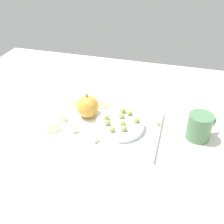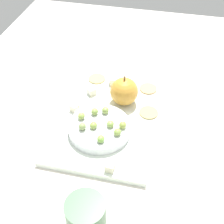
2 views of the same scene
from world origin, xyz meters
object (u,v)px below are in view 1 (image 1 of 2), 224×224
Objects in this scene: cheese_cube_2 at (156,122)px; cracker_0 at (103,105)px; cup at (199,127)px; grape_6 at (123,123)px; cracker_1 at (75,103)px; grape_5 at (124,128)px; apple_whole at (88,106)px; grape_2 at (137,120)px; grape_8 at (123,110)px; cheese_cube_0 at (94,139)px; cheese_cube_1 at (74,129)px; cracker_2 at (53,128)px; serving_dish at (120,125)px; grape_1 at (130,113)px; platter at (103,125)px; grape_3 at (112,129)px; grape_7 at (106,117)px; grape_0 at (107,122)px; cheese_cube_3 at (63,118)px; grape_4 at (121,116)px.

cheese_cube_2 reaches higher than cracker_0.
cup is at bearing 167.42° from cracker_0.
cup is at bearing -168.48° from grape_6.
cracker_1 is 2.57× the size of grape_5.
apple_whole reaches higher than grape_2.
grape_8 is (2.66, -9.54, -0.02)cm from grape_5.
cheese_cube_0 is 1.00× the size of cheese_cube_2.
grape_5 is 1.00× the size of grape_8.
cracker_2 is (7.16, 0.34, -0.81)cm from cheese_cube_1.
serving_dish is 5.70cm from grape_2.
grape_1 is 0.21× the size of cup.
grape_2 is at bearing 146.54° from cracker_0.
serving_dish is 7.79× the size of cheese_cube_2.
grape_3 is at bearing 128.74° from platter.
cheese_cube_0 is at bearing 81.88° from grape_7.
grape_1 is 8.22cm from grape_7.
cheese_cube_2 reaches higher than cracker_1.
platter is at bearing -51.38° from grape_0.
grape_6 is (9.83, 6.41, 2.06)cm from cheese_cube_2.
grape_2 is 6.14cm from grape_5.
cheese_cube_3 is 1.02× the size of grape_7.
serving_dish is at bearing 94.78° from grape_8.
grape_7 is (-16.23, -6.68, 2.93)cm from cracker_2.
grape_0 is 0.21× the size of cup.
cheese_cube_1 is 1.02× the size of grape_3.
grape_6 is at bearing 130.30° from cracker_0.
grape_2 is at bearing -156.19° from grape_0.
cheese_cube_1 is 39.78cm from cup.
cheese_cube_3 is at bearing -12.40° from grape_3.
cheese_cube_1 and cheese_cube_2 have the same top height.
cheese_cube_2 is at bearing -160.21° from cracker_2.
cheese_cube_0 is 1.02× the size of grape_0.
cracker_0 is 2.57× the size of grape_4.
cracker_2 is 22.77cm from grape_4.
cracker_2 is (1.34, 16.03, 0.00)cm from cracker_1.
cheese_cube_1 is 19.39cm from grape_1.
cup is (-34.19, 7.63, 2.66)cm from cracker_0.
cracker_1 is 2.57× the size of grape_2.
cheese_cube_1 is at bearing 82.23° from apple_whole.
apple_whole is at bearing -21.26° from grape_6.
cheese_cube_0 is 1.00× the size of cheese_cube_3.
grape_5 is at bearing 112.16° from grape_6.
grape_0 is at bearing 11.54° from cup.
cheese_cube_1 is 20.47cm from grape_2.
cracker_1 is at bearing -26.40° from serving_dish.
grape_5 is (-5.80, 1.56, 0.03)cm from grape_0.
serving_dish is at bearing 161.86° from apple_whole.
cheese_cube_2 is 1.00× the size of cheese_cube_3.
cracker_2 is at bearing 85.24° from cracker_1.
grape_6 is at bearing 152.20° from cracker_1.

